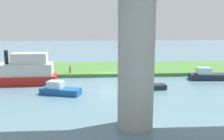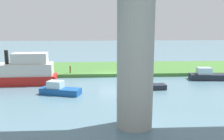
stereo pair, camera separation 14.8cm
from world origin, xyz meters
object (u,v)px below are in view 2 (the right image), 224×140
at_px(person_on_bank, 125,65).
at_px(motorboat_red, 59,89).
at_px(mooring_post, 70,70).
at_px(motorboat_white, 149,86).
at_px(bridge_pylon, 135,56).
at_px(houseboat_blue, 207,75).
at_px(pontoon_yellow, 24,72).

relative_size(person_on_bank, motorboat_red, 0.29).
xyz_separation_m(mooring_post, motorboat_red, (0.23, 9.89, -0.48)).
relative_size(mooring_post, motorboat_white, 0.26).
xyz_separation_m(bridge_pylon, houseboat_blue, (-12.59, -15.87, -4.80)).
distance_m(person_on_bank, motorboat_red, 15.01).
relative_size(bridge_pylon, pontoon_yellow, 1.22).
distance_m(bridge_pylon, person_on_bank, 22.17).
distance_m(person_on_bank, motorboat_white, 10.86).
bearing_deg(person_on_bank, pontoon_yellow, 26.87).
bearing_deg(pontoon_yellow, mooring_post, -138.92).
bearing_deg(mooring_post, houseboat_blue, 169.74).
bearing_deg(motorboat_white, pontoon_yellow, -13.19).
relative_size(mooring_post, motorboat_red, 0.22).
relative_size(bridge_pylon, person_on_bank, 7.79).
relative_size(motorboat_red, houseboat_blue, 0.90).
bearing_deg(motorboat_white, bridge_pylon, 73.26).
relative_size(bridge_pylon, motorboat_white, 2.75).
bearing_deg(motorboat_red, houseboat_blue, -162.03).
xyz_separation_m(motorboat_red, houseboat_blue, (-19.66, -6.38, 0.08)).
height_order(pontoon_yellow, motorboat_red, pontoon_yellow).
xyz_separation_m(motorboat_red, motorboat_white, (-10.37, -1.50, -0.07)).
bearing_deg(bridge_pylon, mooring_post, -70.59).
xyz_separation_m(mooring_post, pontoon_yellow, (5.44, 4.74, 0.63)).
distance_m(person_on_bank, houseboat_blue, 12.41).
relative_size(person_on_bank, mooring_post, 1.34).
bearing_deg(houseboat_blue, bridge_pylon, 51.57).
bearing_deg(bridge_pylon, motorboat_red, -53.37).
height_order(person_on_bank, mooring_post, person_on_bank).
height_order(person_on_bank, houseboat_blue, person_on_bank).
distance_m(bridge_pylon, motorboat_red, 12.80).
height_order(motorboat_red, motorboat_white, motorboat_red).
bearing_deg(mooring_post, person_on_bank, -164.76).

